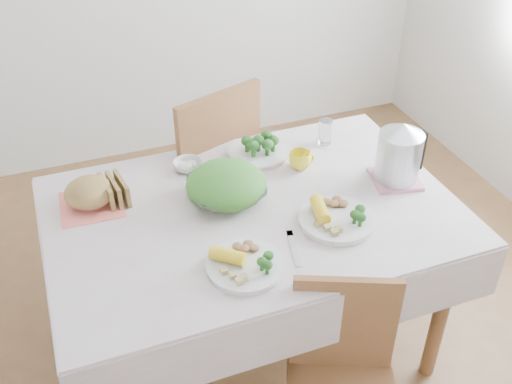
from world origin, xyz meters
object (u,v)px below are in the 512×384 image
object	(u,v)px
salad_bowl	(227,191)
electric_kettle	(399,154)
dinner_plate_right	(336,220)
dining_table	(253,284)
yellow_mug	(300,160)
chair_far	(197,179)
dinner_plate_left	(245,266)

from	to	relation	value
salad_bowl	electric_kettle	distance (m)	0.68
salad_bowl	dinner_plate_right	xyz separation A→B (m)	(0.32, -0.28, -0.02)
dining_table	yellow_mug	size ratio (longest dim) A/B	15.14
chair_far	salad_bowl	world-z (taller)	chair_far
salad_bowl	electric_kettle	xyz separation A→B (m)	(0.66, -0.12, 0.09)
dining_table	salad_bowl	distance (m)	0.44
dining_table	dinner_plate_left	bearing A→B (deg)	-114.93
dinner_plate_right	yellow_mug	world-z (taller)	yellow_mug
chair_far	dinner_plate_left	size ratio (longest dim) A/B	3.85
chair_far	electric_kettle	bearing A→B (deg)	111.59
electric_kettle	chair_far	bearing A→B (deg)	150.89
chair_far	electric_kettle	xyz separation A→B (m)	(0.63, -0.71, 0.42)
salad_bowl	dining_table	bearing A→B (deg)	-53.81
dining_table	chair_far	bearing A→B (deg)	93.08
dining_table	salad_bowl	bearing A→B (deg)	126.19
salad_bowl	yellow_mug	size ratio (longest dim) A/B	3.08
electric_kettle	dinner_plate_left	bearing A→B (deg)	-140.43
chair_far	salad_bowl	size ratio (longest dim) A/B	3.51
chair_far	salad_bowl	bearing A→B (deg)	66.97
dinner_plate_right	electric_kettle	size ratio (longest dim) A/B	1.15
dining_table	dinner_plate_right	xyz separation A→B (m)	(0.25, -0.18, 0.40)
dinner_plate_right	yellow_mug	distance (m)	0.37
dinner_plate_right	dining_table	bearing A→B (deg)	144.37
yellow_mug	dining_table	bearing A→B (deg)	-145.18
dinner_plate_left	chair_far	bearing A→B (deg)	84.24
salad_bowl	electric_kettle	world-z (taller)	electric_kettle
chair_far	dinner_plate_right	distance (m)	0.96
dining_table	salad_bowl	world-z (taller)	salad_bowl
dinner_plate_left	dining_table	bearing A→B (deg)	65.07
chair_far	salad_bowl	xyz separation A→B (m)	(-0.03, -0.59, 0.33)
salad_bowl	dinner_plate_left	distance (m)	0.39
dining_table	yellow_mug	bearing A→B (deg)	34.82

